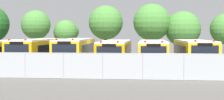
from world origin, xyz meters
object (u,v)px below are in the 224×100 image
(tree_4, at_px, (153,22))
(tree_2, at_px, (67,32))
(tree_3, at_px, (105,23))
(tree_5, at_px, (183,29))
(school_bus_5, at_px, (194,53))
(school_bus_3, at_px, (116,53))
(school_bus_2, at_px, (76,51))
(school_bus_4, at_px, (153,53))
(tree_1, at_px, (35,25))
(school_bus_0, at_px, (5,52))
(school_bus_1, at_px, (38,51))

(tree_4, bearing_deg, tree_2, 176.28)
(tree_3, relative_size, tree_5, 1.14)
(school_bus_5, bearing_deg, school_bus_3, -2.68)
(school_bus_2, distance_m, tree_4, 13.96)
(school_bus_4, xyz_separation_m, tree_4, (0.29, 11.39, 3.15))
(school_bus_5, distance_m, tree_1, 21.79)
(school_bus_3, bearing_deg, school_bus_4, 178.46)
(school_bus_0, bearing_deg, school_bus_3, 179.79)
(tree_1, xyz_separation_m, tree_3, (8.99, 0.67, 0.33))
(school_bus_3, distance_m, school_bus_5, 7.13)
(school_bus_2, bearing_deg, tree_4, -124.32)
(school_bus_3, xyz_separation_m, tree_1, (-11.44, 10.94, 2.80))
(school_bus_1, relative_size, tree_1, 1.64)
(school_bus_1, relative_size, school_bus_4, 1.01)
(school_bus_2, distance_m, tree_3, 12.18)
(school_bus_1, bearing_deg, tree_2, -87.79)
(tree_2, xyz_separation_m, tree_4, (11.23, -0.73, 1.24))
(school_bus_0, xyz_separation_m, school_bus_1, (3.43, -0.43, 0.07))
(tree_1, bearing_deg, school_bus_4, -36.66)
(school_bus_1, bearing_deg, tree_1, -68.17)
(school_bus_1, height_order, tree_4, tree_4)
(school_bus_4, distance_m, tree_5, 12.57)
(school_bus_4, bearing_deg, tree_4, -90.47)
(tree_4, height_order, tree_5, tree_4)
(school_bus_2, relative_size, school_bus_5, 1.03)
(school_bus_1, bearing_deg, school_bus_0, -5.54)
(school_bus_2, distance_m, tree_2, 12.80)
(tree_3, bearing_deg, school_bus_0, -126.58)
(school_bus_2, distance_m, school_bus_5, 10.89)
(tree_4, bearing_deg, tree_3, 176.71)
(school_bus_1, distance_m, school_bus_3, 7.39)
(school_bus_3, height_order, tree_2, tree_2)
(school_bus_1, distance_m, school_bus_4, 10.82)
(tree_2, bearing_deg, tree_1, -165.11)
(school_bus_2, height_order, tree_4, tree_4)
(school_bus_4, bearing_deg, tree_5, -108.12)
(school_bus_4, bearing_deg, tree_3, -62.37)
(school_bus_0, height_order, school_bus_4, school_bus_4)
(school_bus_4, xyz_separation_m, tree_2, (-10.94, 12.12, 1.91))
(school_bus_3, bearing_deg, tree_5, -122.27)
(tree_3, bearing_deg, school_bus_1, -112.85)
(school_bus_1, xyz_separation_m, school_bus_2, (3.62, -0.01, 0.01))
(tree_5, bearing_deg, tree_1, -178.14)
(school_bus_5, bearing_deg, tree_2, -41.32)
(school_bus_2, relative_size, tree_5, 1.63)
(school_bus_3, bearing_deg, school_bus_2, 2.40)
(school_bus_0, relative_size, school_bus_2, 1.10)
(school_bus_1, distance_m, tree_4, 16.19)
(school_bus_4, bearing_deg, school_bus_2, 0.85)
(tree_2, xyz_separation_m, tree_5, (14.99, -0.43, 0.34))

